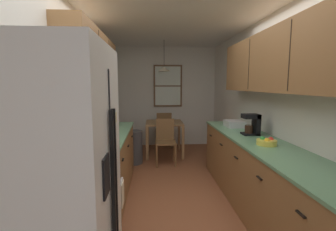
% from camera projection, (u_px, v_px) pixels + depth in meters
% --- Properties ---
extents(ground_plane, '(12.00, 12.00, 0.00)m').
position_uv_depth(ground_plane, '(174.00, 185.00, 3.84)').
color(ground_plane, brown).
extents(wall_left, '(0.10, 9.00, 2.55)m').
position_uv_depth(wall_left, '(84.00, 106.00, 3.59)').
color(wall_left, silver).
rests_on(wall_left, ground).
extents(wall_right, '(0.10, 9.00, 2.55)m').
position_uv_depth(wall_right, '(260.00, 105.00, 3.76)').
color(wall_right, silver).
rests_on(wall_right, ground).
extents(wall_back, '(4.40, 0.10, 2.55)m').
position_uv_depth(wall_back, '(165.00, 97.00, 6.30)').
color(wall_back, silver).
rests_on(wall_back, ground).
extents(ceiling_slab, '(4.40, 9.00, 0.08)m').
position_uv_depth(ceiling_slab, '(174.00, 16.00, 3.51)').
color(ceiling_slab, white).
extents(refrigerator, '(0.74, 0.81, 1.83)m').
position_uv_depth(refrigerator, '(54.00, 195.00, 1.48)').
color(refrigerator, white).
rests_on(refrigerator, ground).
extents(stove_range, '(0.66, 0.59, 1.10)m').
position_uv_depth(stove_range, '(82.00, 205.00, 2.25)').
color(stove_range, white).
rests_on(stove_range, ground).
extents(microwave_over_range, '(0.39, 0.58, 0.30)m').
position_uv_depth(microwave_over_range, '(63.00, 76.00, 2.09)').
color(microwave_over_range, silver).
extents(counter_left, '(0.64, 1.99, 0.90)m').
position_uv_depth(counter_left, '(107.00, 163.00, 3.53)').
color(counter_left, olive).
rests_on(counter_left, ground).
extents(upper_cabinets_left, '(0.33, 2.07, 0.74)m').
position_uv_depth(upper_cabinets_left, '(93.00, 61.00, 3.29)').
color(upper_cabinets_left, olive).
extents(counter_right, '(0.64, 3.27, 0.90)m').
position_uv_depth(counter_right, '(260.00, 176.00, 3.00)').
color(counter_right, olive).
rests_on(counter_right, ground).
extents(upper_cabinets_right, '(0.33, 2.95, 0.73)m').
position_uv_depth(upper_cabinets_right, '(279.00, 61.00, 2.78)').
color(upper_cabinets_right, olive).
extents(dining_table, '(0.82, 0.82, 0.75)m').
position_uv_depth(dining_table, '(164.00, 128.00, 5.43)').
color(dining_table, olive).
rests_on(dining_table, ground).
extents(dining_chair_near, '(0.40, 0.40, 0.90)m').
position_uv_depth(dining_chair_near, '(165.00, 139.00, 4.83)').
color(dining_chair_near, brown).
rests_on(dining_chair_near, ground).
extents(dining_chair_far, '(0.40, 0.40, 0.90)m').
position_uv_depth(dining_chair_far, '(164.00, 128.00, 6.06)').
color(dining_chair_far, brown).
rests_on(dining_chair_far, ground).
extents(pendant_light, '(0.27, 0.27, 0.67)m').
position_uv_depth(pendant_light, '(164.00, 69.00, 5.26)').
color(pendant_light, black).
extents(back_window, '(0.73, 0.05, 1.07)m').
position_uv_depth(back_window, '(168.00, 86.00, 6.20)').
color(back_window, brown).
extents(trash_bin, '(0.32, 0.32, 0.67)m').
position_uv_depth(trash_bin, '(135.00, 147.00, 4.85)').
color(trash_bin, '#3F3F42').
rests_on(trash_bin, ground).
extents(storage_canister, '(0.11, 0.11, 0.21)m').
position_uv_depth(storage_canister, '(92.00, 138.00, 2.64)').
color(storage_canister, '#265999').
rests_on(storage_canister, counter_left).
extents(dish_towel, '(0.02, 0.16, 0.24)m').
position_uv_depth(dish_towel, '(122.00, 194.00, 2.42)').
color(dish_towel, beige).
extents(coffee_maker, '(0.22, 0.18, 0.29)m').
position_uv_depth(coffee_maker, '(253.00, 124.00, 3.32)').
color(coffee_maker, black).
rests_on(coffee_maker, counter_right).
extents(fruit_bowl, '(0.23, 0.23, 0.09)m').
position_uv_depth(fruit_bowl, '(267.00, 142.00, 2.76)').
color(fruit_bowl, '#E5D14C').
rests_on(fruit_bowl, counter_right).
extents(dish_rack, '(0.28, 0.34, 0.10)m').
position_uv_depth(dish_rack, '(234.00, 124.00, 3.96)').
color(dish_rack, silver).
rests_on(dish_rack, counter_right).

